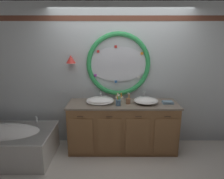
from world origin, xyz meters
name	(u,v)px	position (x,y,z in m)	size (l,w,h in m)	color
ground_plane	(121,156)	(0.00, 0.00, 0.00)	(14.00, 14.00, 0.00)	silver
back_wall_assembly	(120,75)	(-0.01, 0.58, 1.32)	(6.40, 0.26, 2.60)	silver
vanity_counter	(123,126)	(0.04, 0.26, 0.44)	(1.93, 0.62, 0.88)	olive
bathtub	(3,142)	(-2.00, -0.05, 0.30)	(1.70, 0.91, 0.60)	white
sink_basin_left	(101,101)	(-0.36, 0.24, 0.94)	(0.48, 0.48, 0.11)	white
sink_basin_right	(146,101)	(0.44, 0.24, 0.94)	(0.42, 0.42, 0.11)	white
faucet_set_left	(101,96)	(-0.36, 0.47, 0.95)	(0.23, 0.14, 0.16)	silver
faucet_set_right	(144,96)	(0.44, 0.47, 0.95)	(0.21, 0.12, 0.17)	silver
toothbrush_holder_left	(119,102)	(-0.05, 0.13, 0.94)	(0.09, 0.09, 0.21)	slate
toothbrush_holder_right	(129,101)	(0.13, 0.23, 0.94)	(0.09, 0.09, 0.21)	#996647
soap_dispenser	(119,99)	(-0.03, 0.30, 0.95)	(0.06, 0.06, 0.15)	#6BAD66
folded_hand_towel	(168,102)	(0.82, 0.25, 0.90)	(0.18, 0.14, 0.04)	#7593A8
toiletry_basket	(120,98)	(-0.02, 0.46, 0.92)	(0.14, 0.09, 0.13)	beige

